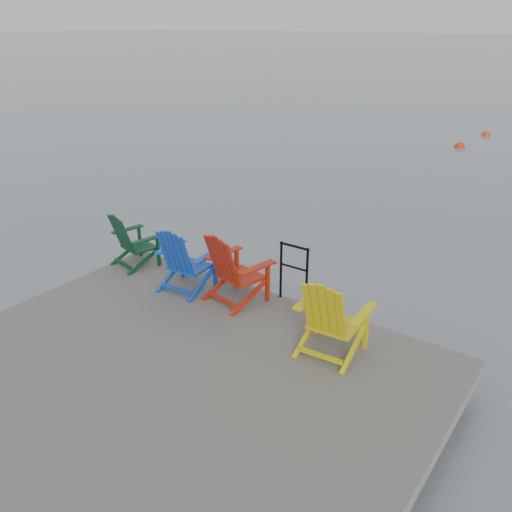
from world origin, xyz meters
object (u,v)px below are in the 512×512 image
Objects in this scene: chair_green at (132,239)px; chair_yellow at (331,316)px; handrail at (294,268)px; buoy_b at (486,136)px; chair_red at (234,267)px; buoy_a at (460,147)px; chair_blue at (184,259)px.

chair_yellow is (3.97, -0.45, 0.07)m from chair_green.
handrail is at bearing 136.58° from chair_yellow.
chair_yellow reaches higher than handrail.
handrail reaches higher than buoy_b.
buoy_a is at bearing 105.15° from chair_red.
chair_blue is 0.96× the size of chair_yellow.
handrail is 2.30× the size of buoy_a.
handrail is 2.92m from chair_green.
buoy_b is (1.38, 17.89, -0.97)m from chair_green.
chair_blue is 0.85m from chair_red.
chair_green is 1.33m from chair_blue.
chair_blue reaches higher than chair_green.
chair_green is at bearing 169.39° from chair_blue.
handrail is at bearing 18.88° from chair_blue.
chair_green is 17.97m from buoy_b.
chair_red is 3.03× the size of buoy_b.
buoy_a is 2.89m from buoy_b.
chair_blue is 0.96× the size of chair_red.
buoy_a is at bearing 97.03° from chair_yellow.
chair_red is at bearing -86.21° from buoy_a.
chair_green reaches higher than handrail.
chair_blue is 2.67m from chair_yellow.
chair_green is 15.08m from buoy_a.
buoy_b is (-0.78, 17.91, -1.05)m from chair_red.
handrail is 0.83× the size of chair_red.
handrail is 14.67m from buoy_a.
chair_blue reaches higher than buoy_a.
chair_red reaches higher than chair_blue.
buoy_b is at bearing 94.77° from chair_yellow.
chair_blue reaches higher than handrail.
chair_green is at bearing -170.71° from handrail.
chair_yellow is 2.74× the size of buoy_a.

